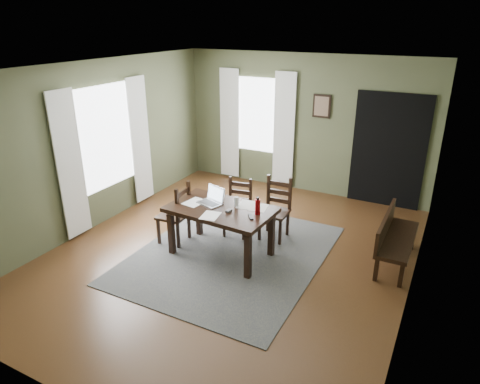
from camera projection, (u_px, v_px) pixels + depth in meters
The scene contains 25 objects.
ground at pixel (231, 254), 6.42m from camera, with size 5.00×6.00×0.01m.
room_shell at pixel (230, 137), 5.74m from camera, with size 5.02×6.02×2.71m.
rug at pixel (231, 254), 6.41m from camera, with size 2.60×3.20×0.01m.
dining_table at pixel (221, 214), 6.17m from camera, with size 1.55×0.98×0.75m.
chair_end at pixel (176, 214), 6.60m from camera, with size 0.46×0.46×0.97m.
chair_back_left at pixel (238, 208), 6.88m from camera, with size 0.46×0.46×0.91m.
chair_back_right at pixel (275, 209), 6.76m from camera, with size 0.44×0.44×0.98m.
bench at pixel (393, 235), 6.03m from camera, with size 0.42×1.31×0.74m.
laptop at pixel (212, 199), 6.27m from camera, with size 0.42×0.37×0.24m.
computer_mouse at pixel (229, 211), 6.00m from camera, with size 0.06×0.10×0.03m, color #3F3F42.
tv_remote at pixel (251, 217), 5.83m from camera, with size 0.05×0.17×0.02m, color black.
drinking_glass at pixel (236, 202), 6.15m from camera, with size 0.07×0.07×0.15m, color silver.
water_bottle at pixel (258, 206), 5.89m from camera, with size 0.09×0.09×0.25m.
paper_a at pixel (195, 202), 6.31m from camera, with size 0.25×0.33×0.00m, color white.
paper_c at pixel (247, 205), 6.23m from camera, with size 0.25×0.33×0.00m, color white.
paper_d at pixel (259, 207), 6.14m from camera, with size 0.23×0.30×0.00m, color white.
paper_e at pixel (210, 216), 5.88m from camera, with size 0.23×0.30×0.00m, color white.
window_left at pixel (105, 138), 7.09m from camera, with size 0.01×1.30×1.70m.
window_back at pixel (257, 115), 8.74m from camera, with size 1.00×0.01×1.50m.
curtain_left_near at pixel (70, 166), 6.50m from camera, with size 0.03×0.48×2.30m.
curtain_left_far at pixel (140, 141), 7.84m from camera, with size 0.03×0.48×2.30m.
curtain_back_left at pixel (230, 124), 9.07m from camera, with size 0.44×0.03×2.30m.
curtain_back_right at pixel (284, 131), 8.54m from camera, with size 0.44×0.03×2.30m.
framed_picture at pixel (322, 106), 8.05m from camera, with size 0.34×0.03×0.44m.
doorway_back at pixel (388, 151), 7.76m from camera, with size 1.30×0.03×2.10m.
Camera 1 is at (2.70, -4.90, 3.29)m, focal length 32.00 mm.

